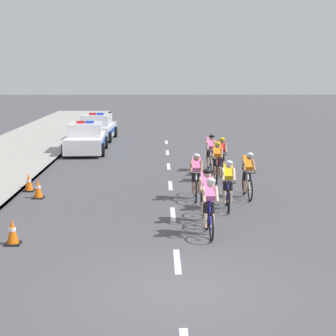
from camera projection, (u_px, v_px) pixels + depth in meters
The scene contains 16 objects.
ground_plane at pixel (180, 290), 10.64m from camera, with size 160.00×160.00×0.00m, color #4C4C51.
kerb_edge at pixel (49, 164), 24.34m from camera, with size 0.16×60.00×0.13m, color #9E9E99.
lane_markings_centre at pixel (170, 186), 20.09m from camera, with size 0.14×25.60×0.01m.
cyclist_lead at pixel (209, 205), 13.97m from camera, with size 0.42×1.72×1.56m.
cyclist_second at pixel (206, 194), 15.21m from camera, with size 0.42×1.72×1.56m.
cyclist_third at pixel (228, 184), 16.57m from camera, with size 0.44×1.72×1.56m.
cyclist_fourth at pixel (196, 175), 17.86m from camera, with size 0.43×1.72×1.56m.
cyclist_fifth at pixel (248, 174), 18.09m from camera, with size 0.42×1.72×1.56m.
cyclist_sixth at pixel (217, 160), 20.72m from camera, with size 0.46×1.72×1.56m.
cyclist_seventh at pixel (210, 152), 22.86m from camera, with size 0.44×1.72×1.56m.
cyclist_eighth at pixel (221, 155), 21.94m from camera, with size 0.42×1.72×1.56m.
police_car_nearest at pixel (86, 139), 27.87m from camera, with size 2.12×4.46×1.59m.
police_car_second at pixel (97, 128), 32.86m from camera, with size 2.14×4.47×1.59m.
traffic_cone_near at pixel (12, 232), 13.33m from camera, with size 0.36×0.36×0.64m.
traffic_cone_mid at pixel (38, 189), 18.09m from camera, with size 0.36×0.36×0.64m.
traffic_cone_far at pixel (29, 182), 19.13m from camera, with size 0.36×0.36×0.64m.
Camera 1 is at (-0.37, -10.07, 4.14)m, focal length 60.07 mm.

